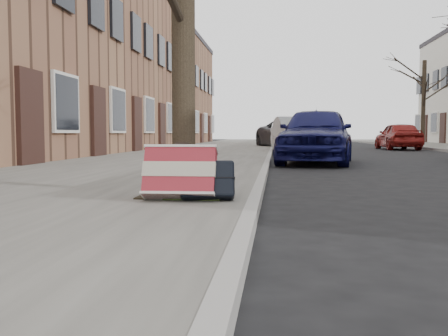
# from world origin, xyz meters

# --- Properties ---
(ground) EXTENTS (120.00, 120.00, 0.00)m
(ground) POSITION_xyz_m (0.00, 0.00, 0.00)
(ground) COLOR black
(ground) RESTS_ON ground
(near_sidewalk) EXTENTS (5.00, 70.00, 0.12)m
(near_sidewalk) POSITION_xyz_m (-3.70, 15.00, 0.06)
(near_sidewalk) COLOR slate
(near_sidewalk) RESTS_ON ground
(house_near) EXTENTS (6.80, 40.00, 7.00)m
(house_near) POSITION_xyz_m (-9.60, 16.00, 3.50)
(house_near) COLOR brown
(house_near) RESTS_ON ground
(dirt_patch) EXTENTS (0.85, 0.85, 0.02)m
(dirt_patch) POSITION_xyz_m (-2.00, 1.20, 0.13)
(dirt_patch) COLOR black
(dirt_patch) RESTS_ON near_sidewalk
(suitcase_red) EXTENTS (0.70, 0.39, 0.53)m
(suitcase_red) POSITION_xyz_m (-1.96, 0.79, 0.39)
(suitcase_red) COLOR maroon
(suitcase_red) RESTS_ON near_sidewalk
(suitcase_navy) EXTENTS (0.56, 0.37, 0.41)m
(suitcase_navy) POSITION_xyz_m (-1.69, 0.79, 0.32)
(suitcase_navy) COLOR black
(suitcase_navy) RESTS_ON near_sidewalk
(car_near_front) EXTENTS (2.38, 4.50, 1.46)m
(car_near_front) POSITION_xyz_m (-0.02, 8.96, 0.73)
(car_near_front) COLOR #0F1045
(car_near_front) RESTS_ON ground
(car_near_mid) EXTENTS (2.06, 4.38, 1.39)m
(car_near_mid) POSITION_xyz_m (-0.27, 14.75, 0.69)
(car_near_mid) COLOR #9DA0A3
(car_near_mid) RESTS_ON ground
(car_near_back) EXTENTS (3.83, 5.73, 1.46)m
(car_near_back) POSITION_xyz_m (-0.34, 20.72, 0.73)
(car_near_back) COLOR #35353B
(car_near_back) RESTS_ON ground
(car_far_back) EXTENTS (1.64, 3.79, 1.27)m
(car_far_back) POSITION_xyz_m (4.63, 20.18, 0.64)
(car_far_back) COLOR maroon
(car_far_back) RESTS_ON ground
(tree_far_c) EXTENTS (0.23, 0.23, 4.73)m
(tree_far_c) POSITION_xyz_m (7.20, 25.40, 2.49)
(tree_far_c) COLOR black
(tree_far_c) RESTS_ON far_sidewalk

